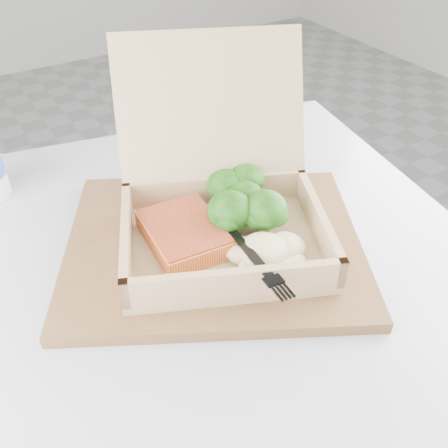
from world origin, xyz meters
TOP-DOWN VIEW (x-y plane):
  - floor at (0.00, 0.00)m, footprint 4.00×4.00m
  - cafe_table at (-0.29, -0.62)m, footprint 0.84×0.84m
  - serving_tray at (-0.27, -0.61)m, footprint 0.46×0.43m
  - takeout_container at (-0.25, -0.59)m, footprint 0.33×0.35m
  - salmon_fillet at (-0.30, -0.61)m, footprint 0.09×0.12m
  - broccoli_pile at (-0.21, -0.60)m, footprint 0.13×0.13m
  - mashed_potatoes at (-0.24, -0.69)m, footprint 0.10×0.08m
  - plastic_fork at (-0.26, -0.67)m, footprint 0.03×0.14m
  - receipt at (-0.24, -0.42)m, footprint 0.11×0.16m

SIDE VIEW (x-z plane):
  - floor at x=0.00m, z-range 0.00..0.00m
  - cafe_table at x=-0.29m, z-range 0.17..0.87m
  - receipt at x=-0.24m, z-range 0.70..0.70m
  - serving_tray at x=-0.27m, z-range 0.70..0.72m
  - salmon_fillet at x=-0.30m, z-range 0.73..0.75m
  - mashed_potatoes at x=-0.24m, z-range 0.73..0.76m
  - broccoli_pile at x=-0.21m, z-range 0.73..0.77m
  - plastic_fork at x=-0.26m, z-range 0.75..0.76m
  - takeout_container at x=-0.25m, z-range 0.66..0.87m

